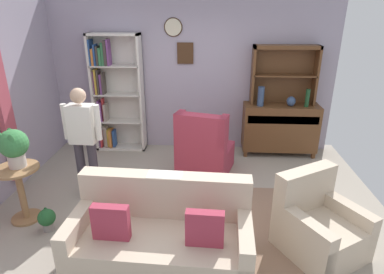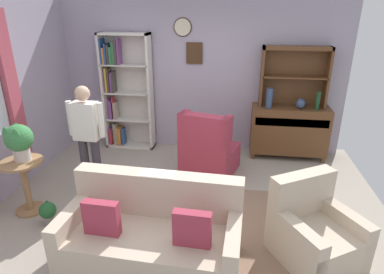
% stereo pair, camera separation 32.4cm
% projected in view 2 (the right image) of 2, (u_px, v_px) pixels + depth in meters
% --- Properties ---
extents(ground_plane, '(5.40, 4.60, 0.02)m').
position_uv_depth(ground_plane, '(183.00, 208.00, 4.39)').
color(ground_plane, '#9E9384').
extents(wall_back, '(5.00, 0.09, 2.80)m').
position_uv_depth(wall_back, '(202.00, 73.00, 5.82)').
color(wall_back, '#A399AD').
rests_on(wall_back, ground_plane).
extents(area_rug, '(2.59, 1.76, 0.01)m').
position_uv_depth(area_rug, '(194.00, 222.00, 4.09)').
color(area_rug, '#846651').
rests_on(area_rug, ground_plane).
extents(bookshelf, '(0.90, 0.30, 2.10)m').
position_uv_depth(bookshelf, '(123.00, 92.00, 5.96)').
color(bookshelf, silver).
rests_on(bookshelf, ground_plane).
extents(sideboard, '(1.30, 0.45, 0.92)m').
position_uv_depth(sideboard, '(289.00, 130.00, 5.70)').
color(sideboard, brown).
rests_on(sideboard, ground_plane).
extents(sideboard_hutch, '(1.10, 0.26, 1.00)m').
position_uv_depth(sideboard_hutch, '(295.00, 68.00, 5.41)').
color(sideboard_hutch, brown).
rests_on(sideboard_hutch, sideboard).
extents(vase_tall, '(0.11, 0.11, 0.33)m').
position_uv_depth(vase_tall, '(269.00, 98.00, 5.46)').
color(vase_tall, '#33476B').
rests_on(vase_tall, sideboard).
extents(vase_round, '(0.15, 0.15, 0.17)m').
position_uv_depth(vase_round, '(301.00, 104.00, 5.44)').
color(vase_round, '#33476B').
rests_on(vase_round, sideboard).
extents(bottle_wine, '(0.07, 0.07, 0.31)m').
position_uv_depth(bottle_wine, '(318.00, 101.00, 5.36)').
color(bottle_wine, '#194223').
rests_on(bottle_wine, sideboard).
extents(couch_floral, '(1.84, 0.93, 0.90)m').
position_uv_depth(couch_floral, '(152.00, 236.00, 3.37)').
color(couch_floral, beige).
rests_on(couch_floral, ground_plane).
extents(armchair_floral, '(1.05, 1.06, 0.88)m').
position_uv_depth(armchair_floral, '(314.00, 234.00, 3.44)').
color(armchair_floral, beige).
rests_on(armchair_floral, ground_plane).
extents(wingback_chair, '(0.97, 0.98, 1.05)m').
position_uv_depth(wingback_chair, '(208.00, 152.00, 5.14)').
color(wingback_chair, '#A33347').
rests_on(wingback_chair, ground_plane).
extents(plant_stand, '(0.52, 0.52, 0.72)m').
position_uv_depth(plant_stand, '(25.00, 181.00, 4.16)').
color(plant_stand, '#997047').
rests_on(plant_stand, ground_plane).
extents(potted_plant_large, '(0.34, 0.34, 0.47)m').
position_uv_depth(potted_plant_large, '(18.00, 140.00, 3.99)').
color(potted_plant_large, beige).
rests_on(potted_plant_large, plant_stand).
extents(potted_plant_small, '(0.21, 0.21, 0.28)m').
position_uv_depth(potted_plant_small, '(48.00, 211.00, 4.02)').
color(potted_plant_small, gray).
rests_on(potted_plant_small, ground_plane).
extents(person_reading, '(0.52, 0.21, 1.56)m').
position_uv_depth(person_reading, '(87.00, 133.00, 4.46)').
color(person_reading, '#38333D').
rests_on(person_reading, ground_plane).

